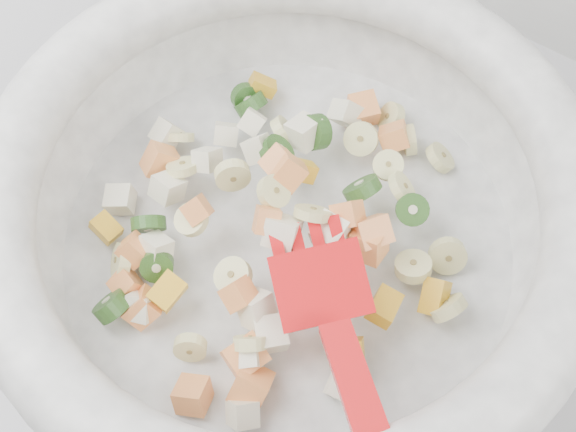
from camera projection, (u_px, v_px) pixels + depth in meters
The scene contains 2 objects.
counter at pixel (191, 313), 1.01m from camera, with size 2.00×0.60×0.90m, color #A5A5AB.
mixing_bowl at pixel (288, 206), 0.50m from camera, with size 0.44×0.43×0.14m.
Camera 1 is at (0.33, 1.22, 1.40)m, focal length 45.00 mm.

